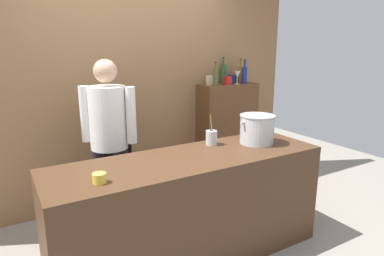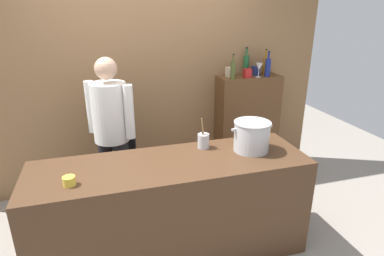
# 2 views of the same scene
# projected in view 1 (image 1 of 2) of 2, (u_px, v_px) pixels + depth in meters

# --- Properties ---
(ground_plane) EXTENTS (8.00, 8.00, 0.00)m
(ground_plane) POSITION_uv_depth(u_px,v_px,m) (190.00, 255.00, 2.91)
(ground_plane) COLOR gray
(brick_back_panel) EXTENTS (4.40, 0.10, 3.00)m
(brick_back_panel) POSITION_uv_depth(u_px,v_px,m) (127.00, 71.00, 3.72)
(brick_back_panel) COLOR olive
(brick_back_panel) RESTS_ON ground_plane
(prep_counter) EXTENTS (2.29, 0.70, 0.90)m
(prep_counter) POSITION_uv_depth(u_px,v_px,m) (190.00, 208.00, 2.80)
(prep_counter) COLOR #472D1C
(prep_counter) RESTS_ON ground_plane
(bar_cabinet) EXTENTS (0.76, 0.32, 1.31)m
(bar_cabinet) POSITION_uv_depth(u_px,v_px,m) (227.00, 134.00, 4.36)
(bar_cabinet) COLOR brown
(bar_cabinet) RESTS_ON ground_plane
(chef) EXTENTS (0.45, 0.42, 1.66)m
(chef) POSITION_uv_depth(u_px,v_px,m) (109.00, 135.00, 3.11)
(chef) COLOR black
(chef) RESTS_ON ground_plane
(stockpot_large) EXTENTS (0.38, 0.32, 0.26)m
(stockpot_large) POSITION_uv_depth(u_px,v_px,m) (257.00, 129.00, 3.05)
(stockpot_large) COLOR #B7BABF
(stockpot_large) RESTS_ON prep_counter
(utensil_crock) EXTENTS (0.10, 0.10, 0.28)m
(utensil_crock) POSITION_uv_depth(u_px,v_px,m) (211.00, 137.00, 3.01)
(utensil_crock) COLOR #B7BABF
(utensil_crock) RESTS_ON prep_counter
(butter_jar) EXTENTS (0.09, 0.09, 0.07)m
(butter_jar) POSITION_uv_depth(u_px,v_px,m) (99.00, 178.00, 2.18)
(butter_jar) COLOR yellow
(butter_jar) RESTS_ON prep_counter
(wine_bottle_green) EXTENTS (0.06, 0.06, 0.33)m
(wine_bottle_green) POSITION_uv_depth(u_px,v_px,m) (223.00, 73.00, 4.26)
(wine_bottle_green) COLOR #1E592D
(wine_bottle_green) RESTS_ON bar_cabinet
(wine_bottle_olive) EXTENTS (0.06, 0.06, 0.28)m
(wine_bottle_olive) POSITION_uv_depth(u_px,v_px,m) (215.00, 77.00, 3.97)
(wine_bottle_olive) COLOR #475123
(wine_bottle_olive) RESTS_ON bar_cabinet
(wine_bottle_amber) EXTENTS (0.06, 0.06, 0.30)m
(wine_bottle_amber) POSITION_uv_depth(u_px,v_px,m) (240.00, 74.00, 4.33)
(wine_bottle_amber) COLOR #8C5919
(wine_bottle_amber) RESTS_ON bar_cabinet
(wine_bottle_cobalt) EXTENTS (0.07, 0.07, 0.30)m
(wine_bottle_cobalt) POSITION_uv_depth(u_px,v_px,m) (244.00, 75.00, 4.20)
(wine_bottle_cobalt) COLOR navy
(wine_bottle_cobalt) RESTS_ON bar_cabinet
(wine_glass_tall) EXTENTS (0.08, 0.08, 0.16)m
(wine_glass_tall) POSITION_uv_depth(u_px,v_px,m) (237.00, 75.00, 4.13)
(wine_glass_tall) COLOR silver
(wine_glass_tall) RESTS_ON bar_cabinet
(spice_tin_red) EXTENTS (0.08, 0.08, 0.10)m
(spice_tin_red) POSITION_uv_depth(u_px,v_px,m) (227.00, 80.00, 4.10)
(spice_tin_red) COLOR red
(spice_tin_red) RESTS_ON bar_cabinet
(spice_tin_cream) EXTENTS (0.08, 0.08, 0.11)m
(spice_tin_cream) POSITION_uv_depth(u_px,v_px,m) (210.00, 80.00, 4.10)
(spice_tin_cream) COLOR beige
(spice_tin_cream) RESTS_ON bar_cabinet
(spice_tin_navy) EXTENTS (0.08, 0.08, 0.11)m
(spice_tin_navy) POSITION_uv_depth(u_px,v_px,m) (232.00, 79.00, 4.27)
(spice_tin_navy) COLOR navy
(spice_tin_navy) RESTS_ON bar_cabinet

